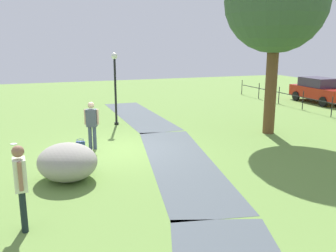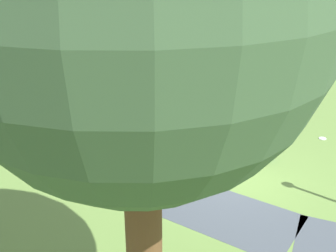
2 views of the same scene
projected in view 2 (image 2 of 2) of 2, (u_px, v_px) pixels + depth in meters
The scene contains 9 objects.
ground_plane at pixel (234, 174), 11.84m from camera, with size 48.00×48.00×0.00m, color olive.
footpath_segment_mid at pixel (150, 186), 11.23m from camera, with size 8.23×3.45×0.01m.
large_shade_tree at pixel (138, 12), 4.20m from camera, with size 4.07×4.07×7.37m.
lawn_boulder at pixel (185, 122), 14.18m from camera, with size 2.17×2.04×1.03m.
woman_with_handbag at pixel (260, 134), 12.04m from camera, with size 0.34×0.50×1.71m.
man_near_boulder at pixel (131, 89), 15.86m from camera, with size 0.52×0.26×1.80m.
handbag_on_grass at pixel (271, 156), 12.60m from camera, with size 0.33×0.34×0.31m.
backpack_by_boulder at pixel (196, 140), 13.60m from camera, with size 0.35×0.35×0.40m.
frisbee_on_grass at pixel (323, 138), 14.12m from camera, with size 0.25×0.25×0.02m.
Camera 2 is at (-2.39, 10.29, 5.84)m, focal length 44.22 mm.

